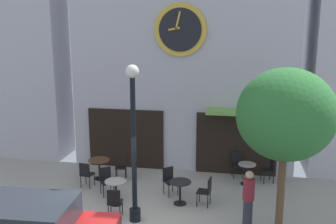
% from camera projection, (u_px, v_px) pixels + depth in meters
% --- Properties ---
extents(clock_building, '(8.45, 3.64, 10.84)m').
position_uv_depth(clock_building, '(185.00, 21.00, 15.05)').
color(clock_building, '#B2B2BC').
rests_on(clock_building, ground_plane).
extents(street_lamp, '(0.36, 0.36, 4.46)m').
position_uv_depth(street_lamp, '(134.00, 145.00, 10.73)').
color(street_lamp, black).
rests_on(street_lamp, ground_plane).
extents(street_tree, '(2.47, 2.22, 4.47)m').
position_uv_depth(street_tree, '(286.00, 115.00, 9.71)').
color(street_tree, brown).
rests_on(street_tree, ground_plane).
extents(cafe_table_near_door, '(0.78, 0.78, 0.74)m').
position_uv_depth(cafe_table_near_door, '(99.00, 165.00, 14.13)').
color(cafe_table_near_door, black).
rests_on(cafe_table_near_door, ground_plane).
extents(cafe_table_rightmost, '(0.67, 0.67, 0.77)m').
position_uv_depth(cafe_table_rightmost, '(116.00, 188.00, 12.13)').
color(cafe_table_rightmost, black).
rests_on(cafe_table_rightmost, ground_plane).
extents(cafe_table_center_left, '(0.69, 0.69, 0.75)m').
position_uv_depth(cafe_table_center_left, '(180.00, 188.00, 12.15)').
color(cafe_table_center_left, black).
rests_on(cafe_table_center_left, ground_plane).
extents(cafe_table_center, '(0.61, 0.61, 0.76)m').
position_uv_depth(cafe_table_center, '(247.00, 171.00, 13.65)').
color(cafe_table_center, black).
rests_on(cafe_table_center, ground_plane).
extents(cafe_chair_left_end, '(0.45, 0.45, 0.90)m').
position_uv_depth(cafe_chair_left_end, '(206.00, 190.00, 12.03)').
color(cafe_chair_left_end, black).
rests_on(cafe_chair_left_end, ground_plane).
extents(cafe_chair_corner, '(0.48, 0.48, 0.90)m').
position_uv_depth(cafe_chair_corner, '(237.00, 163.00, 14.38)').
color(cafe_chair_corner, black).
rests_on(cafe_chair_corner, ground_plane).
extents(cafe_chair_near_lamp, '(0.45, 0.45, 0.90)m').
position_uv_depth(cafe_chair_near_lamp, '(86.00, 173.00, 13.38)').
color(cafe_chair_near_lamp, black).
rests_on(cafe_chair_near_lamp, ground_plane).
extents(cafe_chair_mid_row, '(0.44, 0.44, 0.90)m').
position_uv_depth(cafe_chair_mid_row, '(114.00, 201.00, 11.27)').
color(cafe_chair_mid_row, black).
rests_on(cafe_chair_mid_row, ground_plane).
extents(cafe_chair_by_entrance, '(0.56, 0.56, 0.90)m').
position_uv_depth(cafe_chair_by_entrance, '(106.00, 179.00, 12.86)').
color(cafe_chair_by_entrance, black).
rests_on(cafe_chair_by_entrance, ground_plane).
extents(cafe_chair_curbside, '(0.50, 0.50, 0.90)m').
position_uv_depth(cafe_chair_curbside, '(270.00, 168.00, 13.84)').
color(cafe_chair_curbside, black).
rests_on(cafe_chair_curbside, ground_plane).
extents(cafe_chair_right_end, '(0.56, 0.56, 0.90)m').
position_uv_depth(cafe_chair_right_end, '(169.00, 179.00, 12.88)').
color(cafe_chair_right_end, black).
rests_on(cafe_chair_right_end, ground_plane).
extents(cafe_chair_facing_wall, '(0.48, 0.48, 0.90)m').
position_uv_depth(cafe_chair_facing_wall, '(123.00, 165.00, 14.12)').
color(cafe_chair_facing_wall, black).
rests_on(cafe_chair_facing_wall, ground_plane).
extents(pedestrian_maroon, '(0.45, 0.45, 1.67)m').
position_uv_depth(pedestrian_maroon, '(248.00, 199.00, 10.61)').
color(pedestrian_maroon, '#2D2D38').
rests_on(pedestrian_maroon, ground_plane).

